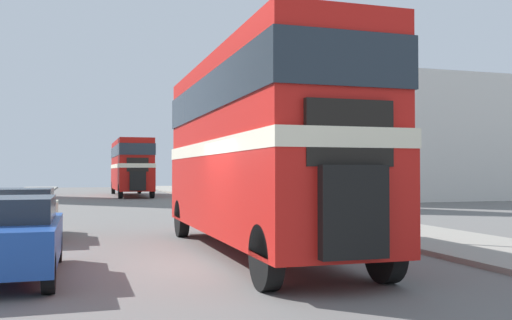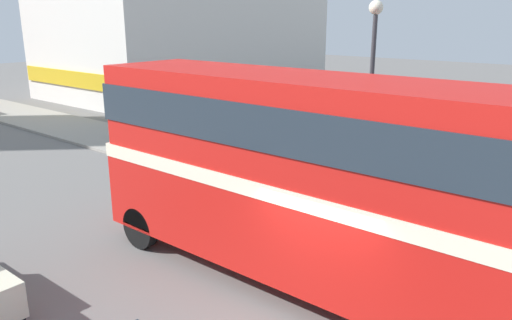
# 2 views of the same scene
# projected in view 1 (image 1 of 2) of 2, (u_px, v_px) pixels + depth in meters

# --- Properties ---
(ground_plane) EXTENTS (120.00, 120.00, 0.00)m
(ground_plane) POSITION_uv_depth(u_px,v_px,m) (207.00, 266.00, 11.44)
(ground_plane) COLOR slate
(sidewalk_right) EXTENTS (3.50, 120.00, 0.12)m
(sidewalk_right) POSITION_uv_depth(u_px,v_px,m) (488.00, 249.00, 13.44)
(sidewalk_right) COLOR gray
(sidewalk_right) RESTS_ON ground_plane
(double_decker_bus) EXTENTS (2.43, 9.88, 4.48)m
(double_decker_bus) POSITION_uv_depth(u_px,v_px,m) (256.00, 139.00, 13.17)
(double_decker_bus) COLOR red
(double_decker_bus) RESTS_ON ground_plane
(bus_distant) EXTENTS (2.50, 11.17, 4.27)m
(bus_distant) POSITION_uv_depth(u_px,v_px,m) (131.00, 163.00, 44.48)
(bus_distant) COLOR #B2140F
(bus_distant) RESTS_ON ground_plane
(car_parked_near) EXTENTS (1.83, 4.11, 1.43)m
(car_parked_near) POSITION_uv_depth(u_px,v_px,m) (5.00, 236.00, 10.13)
(car_parked_near) COLOR #1E479E
(car_parked_near) RESTS_ON ground_plane
(car_parked_mid) EXTENTS (1.72, 3.98, 1.41)m
(car_parked_mid) POSITION_uv_depth(u_px,v_px,m) (24.00, 212.00, 16.03)
(car_parked_mid) COLOR beige
(car_parked_mid) RESTS_ON ground_plane
(pedestrian_walking) EXTENTS (0.35, 0.35, 1.74)m
(pedestrian_walking) POSITION_uv_depth(u_px,v_px,m) (350.00, 195.00, 19.01)
(pedestrian_walking) COLOR #282833
(pedestrian_walking) RESTS_ON sidewalk_right
(street_lamp) EXTENTS (0.36, 0.36, 5.86)m
(street_lamp) POSITION_uv_depth(u_px,v_px,m) (397.00, 92.00, 14.71)
(street_lamp) COLOR #38383D
(street_lamp) RESTS_ON sidewalk_right
(shop_building_block) EXTENTS (20.72, 11.61, 8.24)m
(shop_building_block) POSITION_uv_depth(u_px,v_px,m) (414.00, 141.00, 41.31)
(shop_building_block) COLOR silver
(shop_building_block) RESTS_ON ground_plane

